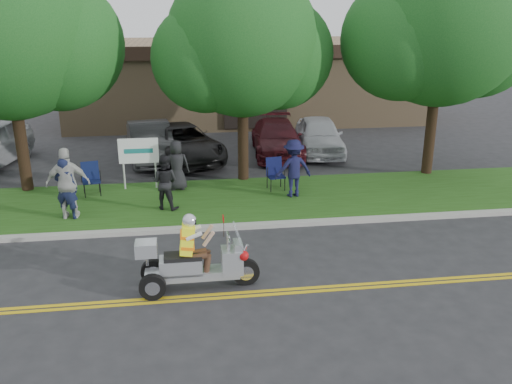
{
  "coord_description": "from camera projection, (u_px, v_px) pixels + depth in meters",
  "views": [
    {
      "loc": [
        -1.53,
        -10.35,
        5.61
      ],
      "look_at": [
        0.21,
        2.0,
        1.37
      ],
      "focal_mm": 38.0,
      "sensor_mm": 36.0,
      "label": 1
    }
  ],
  "objects": [
    {
      "name": "trike_scooter",
      "position": [
        193.0,
        263.0,
        11.28
      ],
      "size": [
        2.56,
        0.85,
        1.68
      ],
      "rotation": [
        0.0,
        0.0,
        0.0
      ],
      "color": "black",
      "rests_on": "ground"
    },
    {
      "name": "business_sign",
      "position": [
        139.0,
        154.0,
        17.12
      ],
      "size": [
        1.25,
        0.06,
        1.75
      ],
      "color": "silver",
      "rests_on": "ground"
    },
    {
      "name": "lawn_chair_b",
      "position": [
        275.0,
        171.0,
        17.3
      ],
      "size": [
        0.59,
        0.61,
        1.01
      ],
      "rotation": [
        0.0,
        0.0,
        0.13
      ],
      "color": "black",
      "rests_on": "grass_verge"
    },
    {
      "name": "spectator_chair_a",
      "position": [
        293.0,
        168.0,
        16.49
      ],
      "size": [
        1.24,
        0.83,
        1.78
      ],
      "primitive_type": "imported",
      "rotation": [
        0.0,
        0.0,
        3.3
      ],
      "color": "#15163B",
      "rests_on": "grass_verge"
    },
    {
      "name": "commercial_building",
      "position": [
        245.0,
        79.0,
        29.12
      ],
      "size": [
        18.0,
        8.2,
        4.0
      ],
      "color": "#9E7F5B",
      "rests_on": "ground"
    },
    {
      "name": "tree_left",
      "position": [
        9.0,
        36.0,
        15.9
      ],
      "size": [
        6.62,
        5.4,
        7.78
      ],
      "color": "#332114",
      "rests_on": "ground"
    },
    {
      "name": "grass_verge",
      "position": [
        235.0,
        200.0,
        16.57
      ],
      "size": [
        60.0,
        4.0,
        0.1
      ],
      "primitive_type": "cube",
      "color": "#234B14",
      "rests_on": "ground"
    },
    {
      "name": "tree_right",
      "position": [
        443.0,
        27.0,
        17.62
      ],
      "size": [
        6.86,
        5.6,
        8.07
      ],
      "color": "#332114",
      "rests_on": "ground"
    },
    {
      "name": "spectator_adult_left",
      "position": [
        66.0,
        188.0,
        14.73
      ],
      "size": [
        0.73,
        0.59,
        1.73
      ],
      "primitive_type": "imported",
      "rotation": [
        0.0,
        0.0,
        2.83
      ],
      "color": "#141A39",
      "rests_on": "grass_verge"
    },
    {
      "name": "spectator_adult_mid",
      "position": [
        165.0,
        182.0,
        15.47
      ],
      "size": [
        0.96,
        0.86,
        1.61
      ],
      "primitive_type": "imported",
      "rotation": [
        0.0,
        0.0,
        2.75
      ],
      "color": "black",
      "rests_on": "grass_verge"
    },
    {
      "name": "centerline_far",
      "position": [
        262.0,
        291.0,
        11.32
      ],
      "size": [
        60.0,
        0.1,
        0.01
      ],
      "primitive_type": "cube",
      "color": "gold",
      "rests_on": "ground"
    },
    {
      "name": "tree_mid",
      "position": [
        244.0,
        48.0,
        17.14
      ],
      "size": [
        5.88,
        4.8,
        7.05
      ],
      "color": "#332114",
      "rests_on": "ground"
    },
    {
      "name": "lawn_chair_a",
      "position": [
        91.0,
        176.0,
        16.79
      ],
      "size": [
        0.63,
        0.65,
        1.01
      ],
      "rotation": [
        0.0,
        0.0,
        0.21
      ],
      "color": "black",
      "rests_on": "grass_verge"
    },
    {
      "name": "parked_car_far_right",
      "position": [
        319.0,
        135.0,
        21.95
      ],
      "size": [
        2.17,
        4.43,
        1.45
      ],
      "primitive_type": "imported",
      "rotation": [
        0.0,
        0.0,
        -0.11
      ],
      "color": "#B2B4BA",
      "rests_on": "ground"
    },
    {
      "name": "parked_car_left",
      "position": [
        150.0,
        142.0,
        20.84
      ],
      "size": [
        2.16,
        4.6,
        1.46
      ],
      "primitive_type": "imported",
      "rotation": [
        0.0,
        0.0,
        0.14
      ],
      "color": "#292A2C",
      "rests_on": "ground"
    },
    {
      "name": "curb",
      "position": [
        243.0,
        226.0,
        14.56
      ],
      "size": [
        60.0,
        0.25,
        0.12
      ],
      "primitive_type": "cube",
      "color": "#A8A89E",
      "rests_on": "ground"
    },
    {
      "name": "parked_car_right",
      "position": [
        277.0,
        138.0,
        21.73
      ],
      "size": [
        2.21,
        4.75,
        1.34
      ],
      "primitive_type": "imported",
      "rotation": [
        0.0,
        0.0,
        -0.07
      ],
      "color": "#410F15",
      "rests_on": "ground"
    },
    {
      "name": "parked_car_mid",
      "position": [
        182.0,
        143.0,
        20.85
      ],
      "size": [
        3.73,
        5.43,
        1.38
      ],
      "primitive_type": "imported",
      "rotation": [
        0.0,
        0.0,
        0.32
      ],
      "color": "black",
      "rests_on": "ground"
    },
    {
      "name": "spectator_adult_right",
      "position": [
        68.0,
        183.0,
        14.72
      ],
      "size": [
        1.19,
        0.55,
        1.99
      ],
      "primitive_type": "imported",
      "rotation": [
        0.0,
        0.0,
        3.2
      ],
      "color": "beige",
      "rests_on": "grass_verge"
    },
    {
      "name": "centerline_near",
      "position": [
        263.0,
        295.0,
        11.17
      ],
      "size": [
        60.0,
        0.1,
        0.01
      ],
      "primitive_type": "cube",
      "color": "gold",
      "rests_on": "ground"
    },
    {
      "name": "ground",
      "position": [
        259.0,
        282.0,
        11.71
      ],
      "size": [
        120.0,
        120.0,
        0.0
      ],
      "primitive_type": "plane",
      "color": "#28282B",
      "rests_on": "ground"
    },
    {
      "name": "spectator_chair_b",
      "position": [
        177.0,
        165.0,
        17.12
      ],
      "size": [
        0.79,
        0.53,
        1.61
      ],
      "primitive_type": "imported",
      "rotation": [
        0.0,
        0.0,
        3.16
      ],
      "color": "black",
      "rests_on": "grass_verge"
    }
  ]
}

